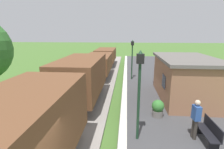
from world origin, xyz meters
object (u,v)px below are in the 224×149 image
Objects in this scene: person_waiting at (196,118)px; potted_planter at (158,108)px; lamp_post_near at (139,80)px; bench_near_hut at (209,132)px; lamp_post_far at (132,52)px; freight_train at (89,72)px; station_hut at (185,78)px.

potted_planter is (-1.18, 1.82, -0.46)m from person_waiting.
potted_planter is 0.25× the size of lamp_post_near.
bench_near_hut is 10.14m from lamp_post_far.
freight_train is 7.03× the size of lamp_post_near.
freight_train is at bearing 135.57° from potted_planter.
freight_train is 4.68m from lamp_post_far.
station_hut reaches higher than potted_planter.
potted_planter is (-2.21, -2.89, -0.93)m from station_hut.
lamp_post_near reaches higher than freight_train.
bench_near_hut is (-0.56, -4.95, -0.93)m from station_hut.
lamp_post_far is at bearing 90.00° from lamp_post_near.
lamp_post_near is 1.00× the size of lamp_post_far.
bench_near_hut is 0.41× the size of lamp_post_far.
lamp_post_near is 9.51m from lamp_post_far.
person_waiting is 0.46× the size of lamp_post_far.
freight_train is at bearing 166.71° from station_hut.
freight_train is 8.56m from person_waiting.
station_hut is at bearing -108.37° from person_waiting.
lamp_post_near reaches higher than station_hut.
lamp_post_near reaches higher than potted_planter.
lamp_post_far is (3.41, 2.96, 1.25)m from freight_train.
bench_near_hut is at bearing -73.41° from lamp_post_far.
freight_train reaches higher than potted_planter.
person_waiting is at bearing 5.69° from lamp_post_near.
lamp_post_near is at bearing 179.93° from bench_near_hut.
station_hut is (6.80, -1.61, 0.10)m from freight_train.
freight_train is at bearing 133.59° from bench_near_hut.
lamp_post_far is at bearing 106.59° from bench_near_hut.
person_waiting is 0.46× the size of lamp_post_near.
person_waiting is (-1.03, -4.71, -0.47)m from station_hut.
freight_train is 17.33× the size of bench_near_hut.
station_hut is at bearing 83.59° from bench_near_hut.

